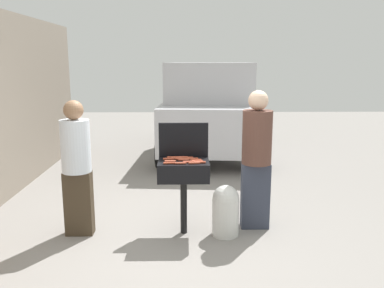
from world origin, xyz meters
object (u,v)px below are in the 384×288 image
object	(u,v)px
hot_dog_0	(176,158)
hot_dog_8	(188,158)
parked_minivan	(210,107)
hot_dog_7	(181,163)
hot_dog_3	(170,161)
hot_dog_4	(183,160)
hot_dog_14	(183,157)
person_right	(256,155)
hot_dog_12	(172,157)
hot_dog_15	(169,159)
hot_dog_10	(181,159)
hot_dog_13	(194,163)
hot_dog_6	(192,159)
person_left	(77,163)
hot_dog_2	(196,160)
hot_dog_5	(169,163)
propane_tank	(226,209)
hot_dog_9	(197,161)
bbq_grill	(183,173)
hot_dog_11	(188,162)

from	to	relation	value
hot_dog_0	hot_dog_8	size ratio (longest dim) A/B	1.00
parked_minivan	hot_dog_7	bearing A→B (deg)	86.65
hot_dog_3	hot_dog_4	distance (m)	0.17
hot_dog_14	person_right	distance (m)	0.90
hot_dog_4	hot_dog_12	distance (m)	0.18
hot_dog_15	hot_dog_12	bearing A→B (deg)	60.81
hot_dog_10	hot_dog_13	bearing A→B (deg)	-51.99
hot_dog_6	hot_dog_12	bearing A→B (deg)	161.00
hot_dog_14	person_left	bearing A→B (deg)	-173.36
hot_dog_2	hot_dog_12	xyz separation A→B (m)	(-0.28, 0.14, 0.00)
hot_dog_5	propane_tank	distance (m)	0.89
hot_dog_9	hot_dog_2	bearing A→B (deg)	103.87
hot_dog_10	person_left	distance (m)	1.22
hot_dog_3	hot_dog_15	xyz separation A→B (m)	(-0.02, 0.12, 0.00)
bbq_grill	hot_dog_9	xyz separation A→B (m)	(0.16, -0.06, 0.15)
hot_dog_11	person_right	bearing A→B (deg)	17.28
hot_dog_0	propane_tank	xyz separation A→B (m)	(0.58, -0.16, -0.59)
hot_dog_6	hot_dog_7	distance (m)	0.25
hot_dog_2	hot_dog_7	world-z (taller)	same
hot_dog_10	hot_dog_12	world-z (taller)	same
hot_dog_7	hot_dog_8	xyz separation A→B (m)	(0.08, 0.26, 0.00)
hot_dog_8	person_left	bearing A→B (deg)	-174.90
hot_dog_5	parked_minivan	size ratio (longest dim) A/B	0.03
hot_dog_13	hot_dog_15	bearing A→B (deg)	146.02
hot_dog_2	person_left	world-z (taller)	person_left
hot_dog_6	hot_dog_14	world-z (taller)	same
hot_dog_0	person_right	world-z (taller)	person_right
hot_dog_0	person_right	distance (m)	0.98
hot_dog_10	hot_dog_14	xyz separation A→B (m)	(0.02, 0.08, 0.00)
hot_dog_14	person_right	bearing A→B (deg)	1.61
bbq_grill	hot_dog_6	xyz separation A→B (m)	(0.11, 0.06, 0.15)
hot_dog_8	person_right	distance (m)	0.84
hot_dog_13	hot_dog_14	xyz separation A→B (m)	(-0.14, 0.28, 0.00)
hot_dog_3	hot_dog_4	bearing A→B (deg)	24.66
propane_tank	person_right	size ratio (longest dim) A/B	0.36
hot_dog_4	hot_dog_11	distance (m)	0.12
hot_dog_15	propane_tank	size ratio (longest dim) A/B	0.21
parked_minivan	hot_dog_10	bearing A→B (deg)	86.30
hot_dog_2	hot_dog_5	size ratio (longest dim) A/B	1.00
hot_dog_9	hot_dog_11	bearing A→B (deg)	-163.45
hot_dog_5	hot_dog_6	size ratio (longest dim) A/B	1.00
hot_dog_3	person_left	bearing A→B (deg)	177.26
hot_dog_4	hot_dog_6	distance (m)	0.12
hot_dog_7	hot_dog_8	world-z (taller)	same
hot_dog_12	person_right	distance (m)	1.02
bbq_grill	hot_dog_2	distance (m)	0.21
person_left	hot_dog_6	bearing A→B (deg)	19.23
hot_dog_2	hot_dog_15	world-z (taller)	same
hot_dog_2	hot_dog_7	bearing A→B (deg)	-139.67
hot_dog_4	hot_dog_8	xyz separation A→B (m)	(0.05, 0.10, 0.00)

